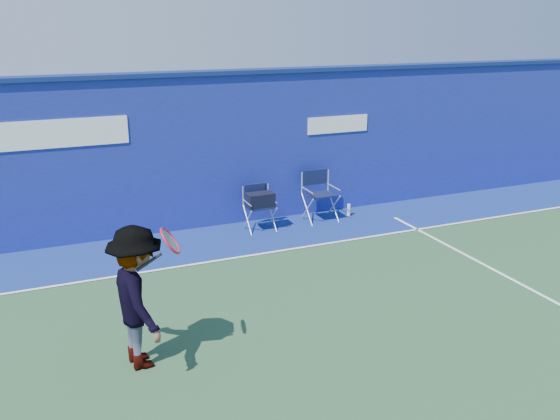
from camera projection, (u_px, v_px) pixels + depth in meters
name	position (u px, v px, depth m)	size (l,w,h in m)	color
ground	(267.00, 357.00, 7.37)	(80.00, 80.00, 0.00)	#284C2D
stadium_wall	(168.00, 153.00, 11.45)	(24.00, 0.50, 3.08)	navy
out_of_bounds_strip	(186.00, 246.00, 10.96)	(24.00, 1.80, 0.01)	navy
court_lines	(250.00, 334.00, 7.89)	(24.00, 12.00, 0.01)	white
directors_chair_left	(260.00, 212.00, 11.73)	(0.53, 0.49, 0.90)	silver
directors_chair_right	(320.00, 205.00, 12.32)	(0.61, 0.55, 1.02)	silver
water_bottle	(349.00, 210.00, 12.65)	(0.07, 0.07, 0.26)	white
tennis_player	(138.00, 297.00, 6.98)	(0.96, 1.21, 1.76)	#EA4738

